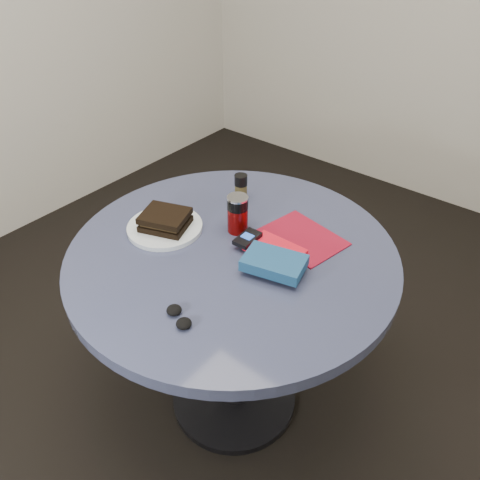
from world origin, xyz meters
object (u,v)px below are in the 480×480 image
Objects in this scene: table at (233,289)px; headphones at (179,317)px; magazine at (302,238)px; mp3_player at (247,238)px; red_book at (275,250)px; sandwich at (165,220)px; plate at (165,227)px; pepper_grinder at (241,188)px; soda_can at (238,214)px; novel at (274,263)px.

headphones is (0.08, -0.31, 0.17)m from table.
magazine is 2.69× the size of mp3_player.
table is 6.07× the size of red_book.
sandwich reaches higher than mp3_player.
plate is 2.64× the size of mp3_player.
plate reaches higher than table.
red_book is at bearing -32.17° from pepper_grinder.
sandwich is (0.01, -0.00, 0.03)m from plate.
mp3_player is (0.17, -0.19, -0.03)m from pepper_grinder.
table is 5.77× the size of sandwich.
table is 0.25m from soda_can.
headphones is (-0.08, -0.30, -0.02)m from novel.
table is at bearing -114.97° from mp3_player.
red_book reaches higher than magazine.
plate is at bearing -167.35° from table.
soda_can is at bearing 172.55° from red_book.
plate is at bearing -158.87° from mp3_player.
novel is at bearing -37.56° from pepper_grinder.
table is 0.20m from mp3_player.
magazine is 0.18m from mp3_player.
table is at bearing -148.46° from red_book.
soda_can reaches higher than magazine.
novel is at bearing -24.55° from soda_can.
sandwich is 1.40× the size of soda_can.
headphones is (0.06, -0.35, -0.01)m from mp3_player.
magazine is at bearing 78.52° from red_book.
red_book is 1.61× the size of headphones.
headphones reaches higher than red_book.
plate is 1.41× the size of novel.
pepper_grinder is at bearing 123.31° from table.
sandwich is 0.23m from soda_can.
mp3_player is at bearing 99.24° from headphones.
novel is 0.15m from mp3_player.
soda_can reaches higher than red_book.
novel is (0.05, -0.07, 0.02)m from red_book.
pepper_grinder is at bearing 125.39° from soda_can.
plate is at bearing 141.09° from headphones.
pepper_grinder reaches higher than novel.
novel reaches higher than plate.
table is at bearing 12.65° from plate.
soda_can is (0.19, 0.14, 0.05)m from plate.
novel is 1.67× the size of headphones.
pepper_grinder is 0.60× the size of novel.
soda_can is (-0.05, 0.09, 0.23)m from table.
pepper_grinder is at bearing 133.19° from mp3_player.
magazine is 1.48× the size of red_book.
magazine is (0.37, 0.24, -0.01)m from plate.
pepper_grinder is 0.42× the size of magazine.
sandwich is 0.40m from headphones.
plate is (-0.24, -0.05, 0.17)m from table.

